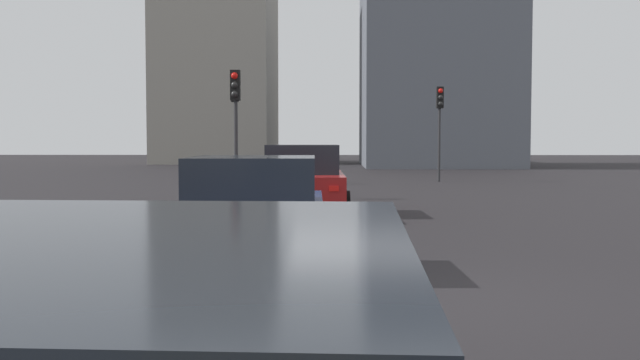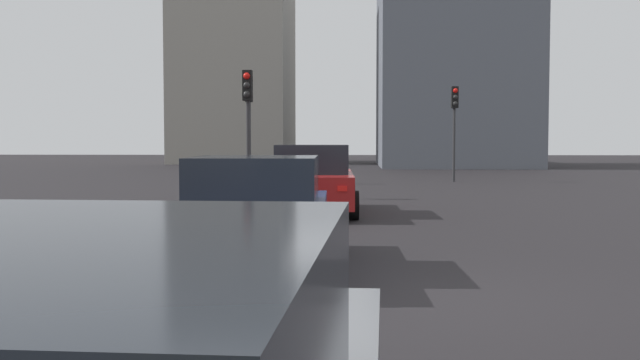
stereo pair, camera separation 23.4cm
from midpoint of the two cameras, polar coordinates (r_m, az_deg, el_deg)
The scene contains 8 objects.
ground_plane at distance 8.33m, azimuth 7.16°, elevation -9.65°, with size 160.00×160.00×0.20m, color black.
car_red_right_lead at distance 17.40m, azimuth -0.19°, elevation -0.05°, with size 4.79×2.20×1.63m.
car_navy_right_second at distance 9.86m, azimuth -4.21°, elevation -2.73°, with size 4.49×2.13×1.52m.
traffic_light_near_left at distance 22.01m, azimuth -5.34°, elevation 5.72°, with size 0.32×0.29×3.81m.
traffic_light_near_right at distance 31.27m, azimuth 10.61°, elevation 5.11°, with size 0.32×0.30×3.98m.
traffic_light_far_left at distance 29.63m, azimuth -5.29°, elevation 5.51°, with size 0.32×0.29×4.17m.
building_facade_left at distance 51.63m, azimuth 10.27°, elevation 8.82°, with size 13.30×9.84×13.88m, color slate.
building_facade_center at distance 58.92m, azimuth -6.47°, elevation 9.42°, with size 10.93×8.59×16.51m, color gray.
Camera 2 is at (-8.10, 0.51, 1.73)m, focal length 41.27 mm.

